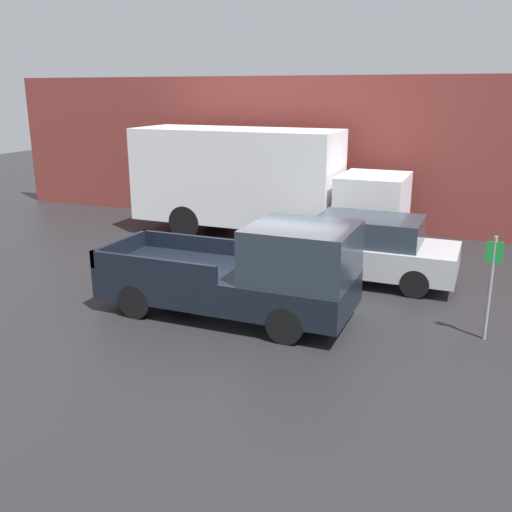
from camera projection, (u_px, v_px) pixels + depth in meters
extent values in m
plane|color=#232326|center=(278.00, 306.00, 12.63)|extent=(60.00, 60.00, 0.00)
cube|color=brown|center=(361.00, 155.00, 18.88)|extent=(28.00, 0.15, 5.07)
cube|color=black|center=(226.00, 284.00, 12.05)|extent=(5.35, 2.05, 0.67)
cube|color=#28333D|center=(302.00, 252.00, 11.20)|extent=(2.03, 1.93, 1.08)
cube|color=black|center=(197.00, 244.00, 13.21)|extent=(2.95, 0.10, 0.37)
cube|color=black|center=(151.00, 267.00, 11.48)|extent=(2.95, 0.10, 0.37)
cube|color=black|center=(121.00, 248.00, 12.87)|extent=(0.10, 2.05, 0.37)
cylinder|color=black|center=(314.00, 294.00, 12.33)|extent=(0.73, 0.26, 0.73)
cylinder|color=black|center=(286.00, 324.00, 10.72)|extent=(0.73, 0.26, 0.73)
cylinder|color=black|center=(180.00, 275.00, 13.55)|extent=(0.73, 0.26, 0.73)
cylinder|color=black|center=(136.00, 301.00, 11.93)|extent=(0.73, 0.26, 0.73)
cube|color=#B7BABF|center=(362.00, 255.00, 14.28)|extent=(4.56, 1.90, 0.70)
cube|color=#28333D|center=(369.00, 229.00, 14.04)|extent=(2.51, 1.68, 0.63)
cylinder|color=black|center=(424.00, 263.00, 14.61)|extent=(0.67, 0.22, 0.67)
cylinder|color=black|center=(415.00, 283.00, 13.09)|extent=(0.67, 0.22, 0.67)
cylinder|color=black|center=(318.00, 252.00, 15.64)|extent=(0.67, 0.22, 0.67)
cylinder|color=black|center=(298.00, 269.00, 14.13)|extent=(0.67, 0.22, 0.67)
cube|color=white|center=(373.00, 204.00, 16.87)|extent=(1.90, 2.31, 1.72)
cube|color=white|center=(237.00, 175.00, 18.31)|extent=(6.56, 2.43, 2.93)
cylinder|color=black|center=(367.00, 223.00, 18.19)|extent=(1.07, 0.30, 1.07)
cylinder|color=black|center=(351.00, 238.00, 16.27)|extent=(1.07, 0.30, 1.07)
cylinder|color=black|center=(216.00, 210.00, 20.17)|extent=(1.07, 0.30, 1.07)
cylinder|color=black|center=(186.00, 222.00, 18.25)|extent=(1.07, 0.30, 1.07)
cylinder|color=gray|center=(490.00, 289.00, 10.70)|extent=(0.07, 0.07, 2.04)
cube|color=#198C33|center=(494.00, 252.00, 10.48)|extent=(0.30, 0.02, 0.40)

